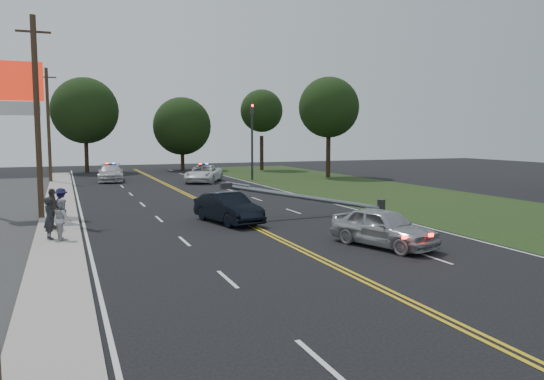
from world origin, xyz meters
name	(u,v)px	position (x,y,z in m)	size (l,w,h in m)	color
ground	(311,255)	(0.00, 0.00, 0.00)	(120.00, 120.00, 0.00)	black
sidewalk	(59,224)	(-8.40, 10.00, 0.06)	(1.80, 70.00, 0.12)	#A29D92
grass_verge	(437,203)	(13.50, 10.00, 0.01)	(12.00, 80.00, 0.01)	black
centerline_yellow	(229,215)	(0.00, 10.00, 0.01)	(0.36, 80.00, 0.00)	gold
pylon_sign	(11,100)	(-10.50, 14.00, 6.00)	(3.20, 0.35, 8.00)	gray
traffic_signal	(252,135)	(8.30, 30.00, 4.21)	(0.28, 0.41, 7.05)	#2D2D30
fallen_streetlight	(317,199)	(4.19, 8.00, 0.92)	(9.36, 0.44, 1.91)	#2D2D30
utility_pole_mid	(37,117)	(-9.20, 12.00, 5.08)	(1.60, 0.28, 10.00)	#382619
utility_pole_far	(48,125)	(-9.20, 34.00, 5.08)	(1.60, 0.28, 10.00)	#382619
tree_6	(85,111)	(-5.67, 46.21, 6.88)	(7.32, 7.32, 10.55)	black
tree_7	(182,126)	(5.16, 46.21, 5.23)	(6.84, 6.84, 8.66)	black
tree_8	(262,111)	(13.98, 42.75, 7.01)	(5.04, 5.04, 9.56)	black
tree_9	(329,107)	(16.44, 30.34, 6.90)	(5.96, 5.96, 9.89)	black
crashed_sedan	(228,208)	(-0.78, 7.63, 0.73)	(1.54, 4.41, 1.45)	black
waiting_sedan	(383,227)	(3.16, 0.27, 0.74)	(1.75, 4.34, 1.48)	#A6A9AE
emergency_a	(204,174)	(3.54, 29.52, 0.76)	(2.52, 5.46, 1.52)	white
emergency_b	(111,173)	(-4.16, 33.30, 0.77)	(2.16, 5.32, 1.54)	silver
bystander_a	(49,218)	(-8.69, 5.84, 0.96)	(0.61, 0.40, 1.68)	#25262D
bystander_b	(63,219)	(-8.19, 5.59, 0.93)	(0.79, 0.61, 1.62)	#B6B6BB
bystander_c	(61,206)	(-8.25, 9.67, 0.95)	(1.07, 0.62, 1.66)	#1D1C46
bystander_d	(52,209)	(-8.62, 8.26, 1.01)	(1.05, 0.44, 1.79)	#4F423F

